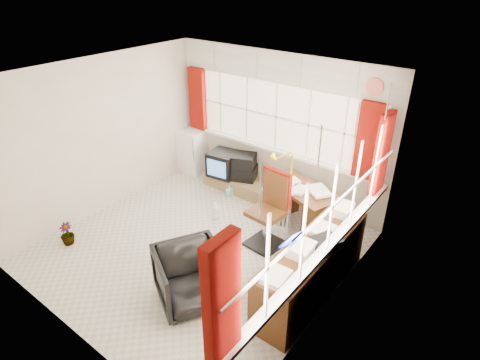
% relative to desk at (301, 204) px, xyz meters
% --- Properties ---
extents(ground, '(4.00, 4.00, 0.00)m').
position_rel_desk_xyz_m(ground, '(-0.88, -1.39, -0.38)').
color(ground, beige).
rests_on(ground, ground).
extents(room_walls, '(4.00, 4.00, 4.00)m').
position_rel_desk_xyz_m(room_walls, '(-0.88, -1.39, 1.12)').
color(room_walls, beige).
rests_on(room_walls, ground).
extents(window_back, '(3.70, 0.12, 3.60)m').
position_rel_desk_xyz_m(window_back, '(-0.88, 0.56, 0.56)').
color(window_back, '#FFE8C9').
rests_on(window_back, room_walls).
extents(window_right, '(0.12, 3.70, 3.60)m').
position_rel_desk_xyz_m(window_right, '(1.06, -1.39, 0.56)').
color(window_right, '#FFE8C9').
rests_on(window_right, room_walls).
extents(curtains, '(3.83, 3.83, 1.15)m').
position_rel_desk_xyz_m(curtains, '(0.04, -0.46, 1.07)').
color(curtains, '#840707').
rests_on(curtains, room_walls).
extents(overhead_cabinets, '(3.98, 3.98, 0.48)m').
position_rel_desk_xyz_m(overhead_cabinets, '(0.10, -0.41, 1.87)').
color(overhead_cabinets, white).
rests_on(overhead_cabinets, room_walls).
extents(desk, '(1.32, 0.95, 0.73)m').
position_rel_desk_xyz_m(desk, '(0.00, 0.00, 0.00)').
color(desk, '#582E14').
rests_on(desk, ground).
extents(desk_lamp, '(0.16, 0.13, 0.47)m').
position_rel_desk_xyz_m(desk_lamp, '(-0.29, 0.14, 0.63)').
color(desk_lamp, '#EBE709').
rests_on(desk_lamp, desk).
extents(task_chair, '(0.52, 0.54, 1.15)m').
position_rel_desk_xyz_m(task_chair, '(-0.14, -0.63, 0.22)').
color(task_chair, black).
rests_on(task_chair, ground).
extents(office_chair, '(1.07, 1.06, 0.73)m').
position_rel_desk_xyz_m(office_chair, '(-0.23, -2.21, -0.02)').
color(office_chair, black).
rests_on(office_chair, ground).
extents(radiator, '(0.46, 0.26, 0.65)m').
position_rel_desk_xyz_m(radiator, '(-0.25, -0.28, -0.12)').
color(radiator, white).
rests_on(radiator, ground).
extents(credenza, '(0.50, 2.00, 0.85)m').
position_rel_desk_xyz_m(credenza, '(0.85, -1.19, 0.01)').
color(credenza, '#582E14').
rests_on(credenza, ground).
extents(file_tray, '(0.38, 0.42, 0.11)m').
position_rel_desk_xyz_m(file_tray, '(0.97, -1.18, 0.42)').
color(file_tray, black).
rests_on(file_tray, credenza).
extents(tv_bench, '(1.40, 0.50, 0.25)m').
position_rel_desk_xyz_m(tv_bench, '(-1.43, 0.33, -0.26)').
color(tv_bench, '#997E4C').
rests_on(tv_bench, ground).
extents(crt_tv, '(0.55, 0.52, 0.45)m').
position_rel_desk_xyz_m(crt_tv, '(-1.75, 0.23, 0.09)').
color(crt_tv, black).
rests_on(crt_tv, tv_bench).
extents(hifi_stack, '(0.75, 0.62, 0.46)m').
position_rel_desk_xyz_m(hifi_stack, '(-1.47, 0.33, 0.09)').
color(hifi_stack, black).
rests_on(hifi_stack, tv_bench).
extents(mini_fridge, '(0.53, 0.53, 0.85)m').
position_rel_desk_xyz_m(mini_fridge, '(-2.68, 0.41, 0.04)').
color(mini_fridge, white).
rests_on(mini_fridge, ground).
extents(spray_bottle_a, '(0.13, 0.13, 0.31)m').
position_rel_desk_xyz_m(spray_bottle_a, '(-1.18, -0.66, -0.23)').
color(spray_bottle_a, white).
rests_on(spray_bottle_a, ground).
extents(spray_bottle_b, '(0.10, 0.10, 0.21)m').
position_rel_desk_xyz_m(spray_bottle_b, '(-1.46, 0.05, -0.28)').
color(spray_bottle_b, '#97E1DA').
rests_on(spray_bottle_b, ground).
extents(flower_vase, '(0.26, 0.26, 0.35)m').
position_rel_desk_xyz_m(flower_vase, '(-2.47, -2.51, -0.21)').
color(flower_vase, black).
rests_on(flower_vase, ground).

